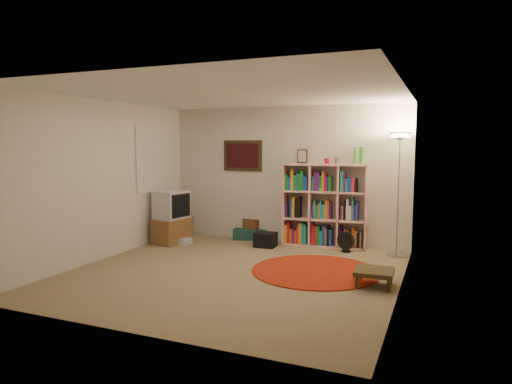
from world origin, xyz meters
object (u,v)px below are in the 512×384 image
at_px(floor_lamp, 400,154).
at_px(side_table, 374,272).
at_px(bookshelf, 324,207).
at_px(floor_fan, 346,242).
at_px(suitcase, 251,233).
at_px(tv_stand, 172,218).

bearing_deg(floor_lamp, side_table, -93.51).
height_order(bookshelf, floor_fan, bookshelf).
distance_m(floor_lamp, floor_fan, 1.70).
xyz_separation_m(bookshelf, suitcase, (-1.45, 0.09, -0.61)).
xyz_separation_m(suitcase, side_table, (2.63, -2.12, 0.08)).
bearing_deg(floor_fan, bookshelf, 167.41).
bearing_deg(bookshelf, floor_fan, -37.92).
bearing_deg(suitcase, floor_fan, -25.74).
bearing_deg(floor_fan, tv_stand, -149.70).
bearing_deg(tv_stand, floor_fan, 19.26).
bearing_deg(bookshelf, side_table, -64.08).
distance_m(floor_fan, suitcase, 1.96).
xyz_separation_m(floor_lamp, tv_stand, (-3.93, -0.54, -1.20)).
distance_m(bookshelf, floor_lamp, 1.62).
xyz_separation_m(floor_fan, side_table, (0.72, -1.72, 0.01)).
distance_m(suitcase, side_table, 3.38).
bearing_deg(side_table, bookshelf, 120.19).
distance_m(floor_lamp, side_table, 2.30).
xyz_separation_m(bookshelf, tv_stand, (-2.64, -0.81, -0.25)).
height_order(tv_stand, suitcase, tv_stand).
height_order(floor_lamp, floor_fan, floor_lamp).
bearing_deg(tv_stand, floor_lamp, 17.81).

